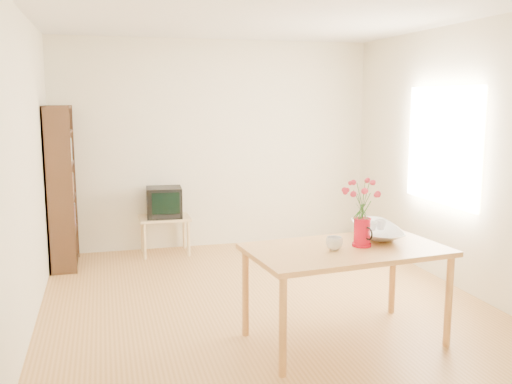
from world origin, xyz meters
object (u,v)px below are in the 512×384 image
object	(u,v)px
television	(164,202)
table	(346,257)
pitcher	(362,233)
mug	(334,243)
bowl	(377,207)

from	to	relation	value
television	table	bearing A→B (deg)	-66.12
table	pitcher	distance (m)	0.22
table	television	size ratio (longest dim) A/B	3.61
mug	bowl	bearing A→B (deg)	171.57
television	pitcher	bearing A→B (deg)	-63.87
table	bowl	size ratio (longest dim) A/B	3.10
table	bowl	xyz separation A→B (m)	(0.40, 0.29, 0.32)
table	mug	xyz separation A→B (m)	(-0.11, -0.04, 0.12)
pitcher	television	xyz separation A→B (m)	(-1.21, 2.91, -0.21)
pitcher	bowl	xyz separation A→B (m)	(0.27, 0.29, 0.14)
mug	bowl	xyz separation A→B (m)	(0.52, 0.33, 0.19)
pitcher	bowl	size ratio (longest dim) A/B	0.44
mug	bowl	world-z (taller)	bowl
mug	television	xyz separation A→B (m)	(-0.97, 2.96, -0.15)
table	pitcher	size ratio (longest dim) A/B	7.04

